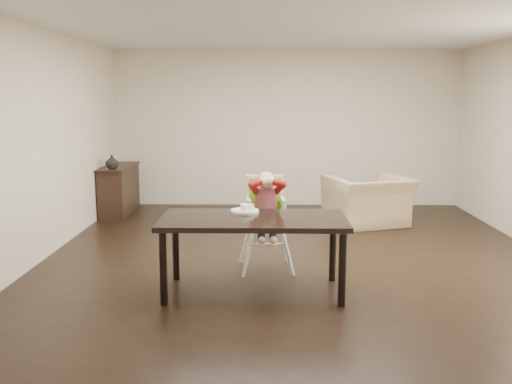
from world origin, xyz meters
TOP-DOWN VIEW (x-y plane):
  - ground at (0.00, 0.00)m, footprint 7.00×7.00m
  - room_walls at (0.00, 0.00)m, footprint 6.02×7.02m
  - dining_table at (-0.49, -1.11)m, footprint 1.80×0.90m
  - high_chair at (-0.37, -0.33)m, footprint 0.50×0.50m
  - plate at (-0.58, -0.86)m, footprint 0.37×0.37m
  - armchair at (1.15, 1.87)m, footprint 1.31×1.06m
  - sideboard at (-2.78, 2.70)m, footprint 0.44×1.26m
  - vase at (-2.78, 2.33)m, footprint 0.25×0.26m

SIDE VIEW (x-z plane):
  - ground at x=0.00m, z-range 0.00..0.00m
  - sideboard at x=-2.78m, z-range 0.00..0.79m
  - armchair at x=1.15m, z-range 0.00..0.99m
  - dining_table at x=-0.49m, z-range 0.30..1.05m
  - high_chair at x=-0.37m, z-range 0.23..1.33m
  - plate at x=-0.58m, z-range 0.74..0.82m
  - vase at x=-2.78m, z-range 0.79..1.00m
  - room_walls at x=0.00m, z-range 0.50..3.21m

